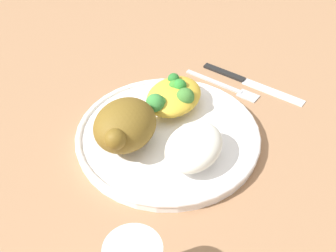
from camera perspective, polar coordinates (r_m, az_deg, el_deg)
name	(u,v)px	position (r m, az deg, el deg)	size (l,w,h in m)	color
ground_plane	(168,140)	(0.65, 0.00, -1.86)	(2.00, 2.00, 0.00)	#9B704E
plate	(168,135)	(0.64, 0.00, -1.24)	(0.27, 0.27, 0.02)	white
roasted_chicken	(125,126)	(0.60, -5.68, 0.06)	(0.10, 0.08, 0.06)	brown
rice_pile	(194,146)	(0.59, 3.40, -2.69)	(0.10, 0.07, 0.04)	white
mac_cheese_with_broccoli	(173,96)	(0.67, 0.69, 3.95)	(0.11, 0.08, 0.04)	gold
fork	(225,86)	(0.76, 7.44, 5.25)	(0.03, 0.14, 0.01)	#B2B2B7
knife	(244,80)	(0.77, 9.84, 6.00)	(0.04, 0.19, 0.01)	black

